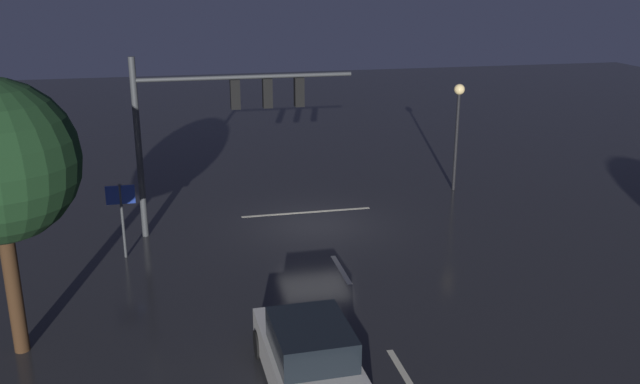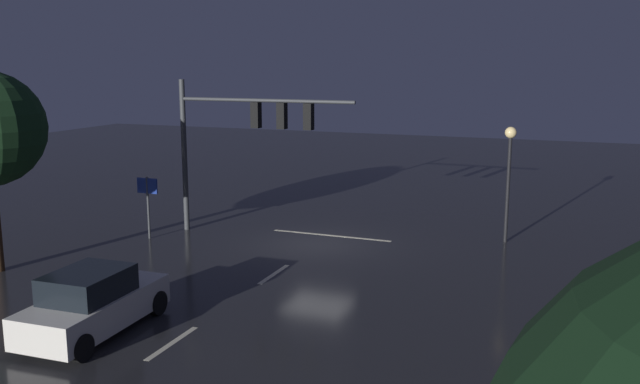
# 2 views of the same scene
# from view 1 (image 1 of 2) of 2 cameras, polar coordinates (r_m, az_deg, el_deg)

# --- Properties ---
(ground_plane) EXTENTS (80.00, 80.00, 0.00)m
(ground_plane) POSITION_cam_1_polar(r_m,az_deg,el_deg) (25.16, -0.46, -2.78)
(ground_plane) COLOR #232326
(traffic_signal_assembly) EXTENTS (7.45, 0.47, 6.20)m
(traffic_signal_assembly) POSITION_cam_1_polar(r_m,az_deg,el_deg) (23.82, -8.32, 6.73)
(traffic_signal_assembly) COLOR #383A3D
(traffic_signal_assembly) RESTS_ON ground_plane
(lane_dash_far) EXTENTS (0.16, 2.20, 0.01)m
(lane_dash_far) POSITION_cam_1_polar(r_m,az_deg,el_deg) (21.55, 1.75, -6.41)
(lane_dash_far) COLOR beige
(lane_dash_far) RESTS_ON ground_plane
(lane_dash_mid) EXTENTS (0.16, 2.20, 0.01)m
(lane_dash_mid) POSITION_cam_1_polar(r_m,az_deg,el_deg) (16.48, 6.98, -14.73)
(lane_dash_mid) COLOR beige
(lane_dash_mid) RESTS_ON ground_plane
(stop_bar) EXTENTS (5.00, 0.16, 0.01)m
(stop_bar) POSITION_cam_1_polar(r_m,az_deg,el_deg) (26.50, -1.11, -1.69)
(stop_bar) COLOR beige
(stop_bar) RESTS_ON ground_plane
(car_approaching) EXTENTS (2.02, 4.42, 1.70)m
(car_approaching) POSITION_cam_1_polar(r_m,az_deg,el_deg) (15.42, -0.87, -13.59)
(car_approaching) COLOR silver
(car_approaching) RESTS_ON ground_plane
(street_lamp_left_kerb) EXTENTS (0.44, 0.44, 4.48)m
(street_lamp_left_kerb) POSITION_cam_1_polar(r_m,az_deg,el_deg) (29.02, 11.31, 6.21)
(street_lamp_left_kerb) COLOR black
(street_lamp_left_kerb) RESTS_ON ground_plane
(route_sign) EXTENTS (0.90, 0.09, 2.47)m
(route_sign) POSITION_cam_1_polar(r_m,az_deg,el_deg) (22.69, -16.09, -1.03)
(route_sign) COLOR #383A3D
(route_sign) RESTS_ON ground_plane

